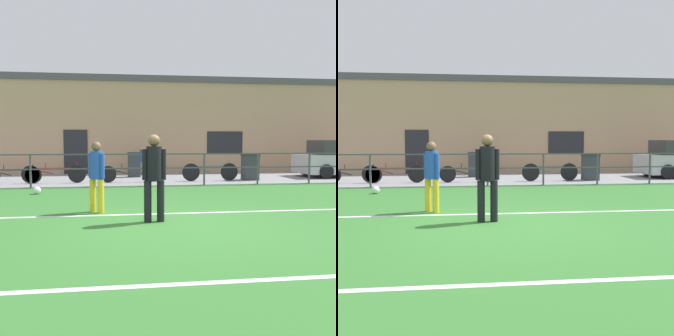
{
  "view_description": "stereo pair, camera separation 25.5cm",
  "coord_description": "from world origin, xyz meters",
  "views": [
    {
      "loc": [
        -1.04,
        -7.04,
        1.63
      ],
      "look_at": [
        0.48,
        4.39,
        0.76
      ],
      "focal_mm": 39.89,
      "sensor_mm": 36.0,
      "label": 1
    },
    {
      "loc": [
        -0.78,
        -7.07,
        1.63
      ],
      "look_at": [
        0.48,
        4.39,
        0.76
      ],
      "focal_mm": 39.89,
      "sensor_mm": 36.0,
      "label": 2
    }
  ],
  "objects": [
    {
      "name": "bicycle_parked_2",
      "position": [
        -3.44,
        7.2,
        0.37
      ],
      "size": [
        2.34,
        0.04,
        0.76
      ],
      "color": "black",
      "rests_on": "pavement_strip"
    },
    {
      "name": "bicycle_parked_1",
      "position": [
        -4.95,
        7.2,
        0.34
      ],
      "size": [
        2.14,
        0.04,
        0.71
      ],
      "color": "black",
      "rests_on": "pavement_strip"
    },
    {
      "name": "soccer_ball_match",
      "position": [
        -3.48,
        4.49,
        0.11
      ],
      "size": [
        0.22,
        0.22,
        0.22
      ],
      "primitive_type": "sphere",
      "color": "white",
      "rests_on": "ground"
    },
    {
      "name": "trash_bin_1",
      "position": [
        -0.38,
        9.16,
        0.56
      ],
      "size": [
        0.57,
        0.48,
        1.08
      ],
      "color": "#33383D",
      "rests_on": "pavement_strip"
    },
    {
      "name": "ground",
      "position": [
        0.0,
        0.0,
        -0.02
      ],
      "size": [
        60.0,
        44.0,
        0.04
      ],
      "primitive_type": "cube",
      "color": "#33702D"
    },
    {
      "name": "field_line_hash",
      "position": [
        0.0,
        -3.0,
        0.0
      ],
      "size": [
        36.0,
        0.11,
        0.0
      ],
      "primitive_type": "cube",
      "color": "white",
      "rests_on": "ground"
    },
    {
      "name": "spectator_child",
      "position": [
        -0.01,
        10.18,
        0.72
      ],
      "size": [
        0.34,
        0.22,
        1.23
      ],
      "rotation": [
        0.0,
        0.0,
        3.17
      ],
      "color": "#232D4C",
      "rests_on": "pavement_strip"
    },
    {
      "name": "bicycle_parked_3",
      "position": [
        -0.66,
        7.12,
        0.35
      ],
      "size": [
        2.21,
        0.04,
        0.73
      ],
      "color": "black",
      "rests_on": "pavement_strip"
    },
    {
      "name": "clubhouse_facade",
      "position": [
        0.0,
        12.2,
        2.36
      ],
      "size": [
        28.0,
        2.56,
        4.71
      ],
      "color": "tan",
      "rests_on": "ground"
    },
    {
      "name": "trash_bin_0",
      "position": [
        4.2,
        7.35,
        0.55
      ],
      "size": [
        0.64,
        0.54,
        1.04
      ],
      "color": "#33383D",
      "rests_on": "pavement_strip"
    },
    {
      "name": "bicycle_parked_4",
      "position": [
        2.52,
        7.2,
        0.38
      ],
      "size": [
        2.23,
        0.04,
        0.78
      ],
      "color": "black",
      "rests_on": "pavement_strip"
    },
    {
      "name": "player_striker",
      "position": [
        -1.53,
        1.38,
        0.9
      ],
      "size": [
        0.37,
        0.3,
        1.59
      ],
      "rotation": [
        0.0,
        0.0,
        5.63
      ],
      "color": "gold",
      "rests_on": "ground"
    },
    {
      "name": "perimeter_fence",
      "position": [
        0.0,
        6.0,
        0.75
      ],
      "size": [
        36.07,
        0.07,
        1.15
      ],
      "color": "#474C51",
      "rests_on": "ground"
    },
    {
      "name": "player_goalkeeper",
      "position": [
        -0.35,
        0.26,
        0.98
      ],
      "size": [
        0.48,
        0.3,
        1.73
      ],
      "rotation": [
        0.0,
        0.0,
        3.16
      ],
      "color": "black",
      "rests_on": "ground"
    },
    {
      "name": "pavement_strip",
      "position": [
        0.0,
        8.5,
        0.01
      ],
      "size": [
        48.0,
        5.0,
        0.02
      ],
      "primitive_type": "cube",
      "color": "gray",
      "rests_on": "ground"
    },
    {
      "name": "field_line_touchline",
      "position": [
        0.0,
        1.02,
        0.0
      ],
      "size": [
        36.0,
        0.11,
        0.0
      ],
      "primitive_type": "cube",
      "color": "white",
      "rests_on": "ground"
    }
  ]
}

